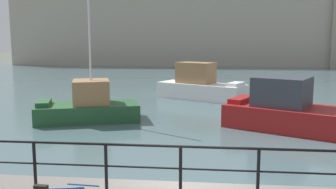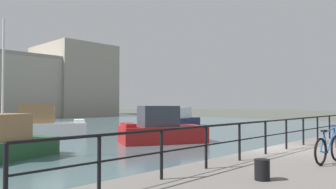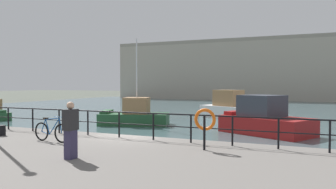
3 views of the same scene
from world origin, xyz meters
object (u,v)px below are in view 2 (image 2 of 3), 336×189
(moored_blue_motorboat, at_px, (178,119))
(parked_bicycle, at_px, (329,149))
(moored_red_daysailer, at_px, (42,126))
(mooring_bollard, at_px, (262,170))
(moored_cabin_cruiser, at_px, (161,129))

(moored_blue_motorboat, bearing_deg, parked_bicycle, 41.41)
(moored_red_daysailer, relative_size, parked_bicycle, 3.80)
(parked_bicycle, bearing_deg, moored_red_daysailer, 89.30)
(moored_blue_motorboat, xyz_separation_m, mooring_bollard, (-22.18, -22.34, 0.43))
(moored_blue_motorboat, bearing_deg, moored_red_daysailer, -4.50)
(mooring_bollard, bearing_deg, moored_cabin_cruiser, 53.12)
(moored_cabin_cruiser, xyz_separation_m, moored_blue_motorboat, (12.97, 10.06, -0.11))
(moored_red_daysailer, xyz_separation_m, moored_blue_motorboat, (17.25, 1.22, -0.13))
(moored_cabin_cruiser, xyz_separation_m, moored_red_daysailer, (-4.28, 8.85, 0.02))
(parked_bicycle, bearing_deg, moored_cabin_cruiser, 68.37)
(moored_cabin_cruiser, relative_size, mooring_bollard, 14.50)
(moored_cabin_cruiser, height_order, mooring_bollard, moored_cabin_cruiser)
(mooring_bollard, bearing_deg, moored_red_daysailer, 76.86)
(mooring_bollard, bearing_deg, parked_bicycle, -6.91)
(moored_cabin_cruiser, distance_m, parked_bicycle, 14.06)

